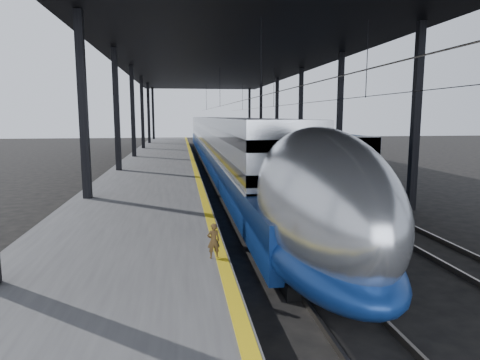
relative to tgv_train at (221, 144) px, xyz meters
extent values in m
plane|color=black|center=(-2.00, -24.12, -2.09)|extent=(160.00, 160.00, 0.00)
cube|color=#4C4C4F|center=(-5.50, -4.12, -1.59)|extent=(6.00, 80.00, 1.00)
cube|color=yellow|center=(-2.70, -4.12, -1.08)|extent=(0.30, 80.00, 0.01)
cube|color=slate|center=(-0.72, -4.12, -2.01)|extent=(0.08, 80.00, 0.16)
cube|color=slate|center=(0.72, -4.12, -2.01)|extent=(0.08, 80.00, 0.16)
cube|color=slate|center=(4.28, -4.12, -2.01)|extent=(0.08, 80.00, 0.16)
cube|color=slate|center=(5.72, -4.12, -2.01)|extent=(0.08, 80.00, 0.16)
cube|color=black|center=(-7.80, -19.12, 2.41)|extent=(0.35, 0.35, 9.00)
cube|color=black|center=(7.60, -19.12, 2.41)|extent=(0.35, 0.35, 9.00)
cube|color=black|center=(-7.80, -9.12, 2.41)|extent=(0.35, 0.35, 9.00)
cube|color=black|center=(7.60, -9.12, 2.41)|extent=(0.35, 0.35, 9.00)
cube|color=black|center=(-7.80, 0.88, 2.41)|extent=(0.35, 0.35, 9.00)
cube|color=black|center=(7.60, 0.88, 2.41)|extent=(0.35, 0.35, 9.00)
cube|color=black|center=(-7.80, 10.88, 2.41)|extent=(0.35, 0.35, 9.00)
cube|color=black|center=(7.60, 10.88, 2.41)|extent=(0.35, 0.35, 9.00)
cube|color=black|center=(-7.80, 20.88, 2.41)|extent=(0.35, 0.35, 9.00)
cube|color=black|center=(7.60, 20.88, 2.41)|extent=(0.35, 0.35, 9.00)
cube|color=black|center=(-7.80, 30.88, 2.41)|extent=(0.35, 0.35, 9.00)
cube|color=black|center=(7.60, 30.88, 2.41)|extent=(0.35, 0.35, 9.00)
cube|color=black|center=(-0.10, -4.12, 7.16)|extent=(18.00, 75.00, 0.45)
cylinder|color=slate|center=(0.00, -4.12, 3.41)|extent=(0.03, 74.00, 0.03)
cylinder|color=slate|center=(5.00, -4.12, 3.41)|extent=(0.03, 74.00, 0.03)
cube|color=#B0B3B7|center=(0.00, 4.02, 0.30)|extent=(3.01, 57.00, 4.15)
cube|color=navy|center=(0.00, 2.52, -1.00)|extent=(3.09, 62.00, 1.61)
cube|color=silver|center=(0.00, 4.02, -0.17)|extent=(3.12, 57.00, 0.10)
cube|color=black|center=(0.00, 4.02, 1.49)|extent=(3.05, 57.00, 0.44)
cube|color=black|center=(0.00, 4.02, 0.30)|extent=(3.05, 57.00, 0.44)
ellipsoid|color=#B0B3B7|center=(0.00, -27.48, 0.14)|extent=(3.01, 8.40, 4.15)
ellipsoid|color=navy|center=(0.00, -27.48, -1.05)|extent=(3.09, 8.40, 1.77)
ellipsoid|color=black|center=(0.00, -30.08, 0.98)|extent=(1.56, 2.20, 0.93)
cube|color=black|center=(0.00, -27.48, -1.89)|extent=(2.28, 2.60, 0.40)
cube|color=black|center=(0.00, -5.48, -1.89)|extent=(2.28, 2.60, 0.40)
cube|color=navy|center=(5.00, -9.33, -0.27)|extent=(2.54, 18.00, 3.45)
cube|color=gray|center=(5.00, -17.73, -0.27)|extent=(2.59, 1.20, 3.49)
cube|color=black|center=(5.00, -18.35, 0.50)|extent=(1.54, 0.06, 0.77)
cube|color=maroon|center=(5.00, -18.35, -0.68)|extent=(1.09, 0.06, 0.50)
cube|color=gray|center=(5.00, 9.67, -0.27)|extent=(2.54, 18.00, 3.45)
cube|color=gray|center=(5.00, 28.67, -0.27)|extent=(2.54, 18.00, 3.45)
cube|color=black|center=(5.00, -15.33, -1.91)|extent=(2.00, 2.40, 0.36)
cube|color=black|center=(5.00, 6.67, -1.91)|extent=(2.00, 2.40, 0.36)
imported|color=brown|center=(-2.90, -28.05, -0.63)|extent=(0.36, 0.27, 0.91)
camera|label=1|loc=(-3.69, -38.54, 2.50)|focal=32.00mm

